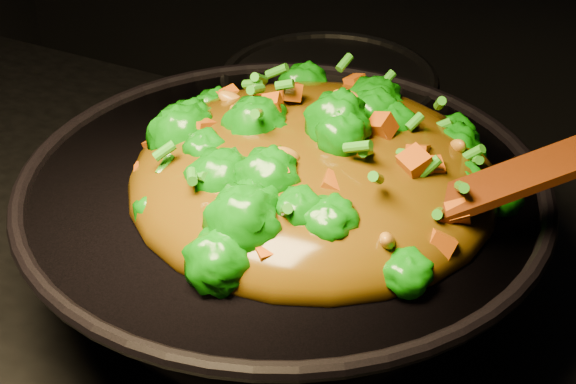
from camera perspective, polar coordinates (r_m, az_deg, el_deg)
The scene contains 4 objects.
wok at distance 0.83m, azimuth -0.32°, elevation -3.23°, with size 0.46×0.46×0.13m, color black, non-canonical shape.
stir_fry at distance 0.76m, azimuth 1.71°, elevation 3.96°, with size 0.33×0.33×0.11m, color #0E7108, non-canonical shape.
spatula at distance 0.71m, azimuth 12.62°, elevation 0.15°, with size 0.28×0.04×0.01m, color #3C1906.
back_pot at distance 1.01m, azimuth 2.56°, elevation 4.28°, with size 0.23×0.23×0.13m, color black.
Camera 1 is at (0.41, -0.48, 1.47)m, focal length 55.00 mm.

